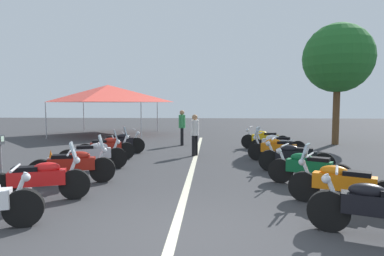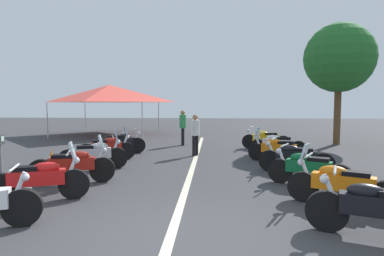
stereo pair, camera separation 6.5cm
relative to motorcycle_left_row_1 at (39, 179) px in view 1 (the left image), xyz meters
The scene contains 20 objects.
ground_plane 3.43m from the motorcycle_left_row_1, 120.84° to the right, with size 80.00×80.00×0.00m, color #38383A.
lane_centre_stripe 4.33m from the motorcycle_left_row_1, 42.61° to the right, with size 18.84×0.16×0.01m, color beige.
motorcycle_left_row_1 is the anchor object (origin of this frame).
motorcycle_left_row_2 1.50m from the motorcycle_left_row_1, ahead, with size 0.82×2.06×1.21m.
motorcycle_left_row_3 3.19m from the motorcycle_left_row_1, ahead, with size 0.92×1.97×1.21m.
motorcycle_left_row_4 4.83m from the motorcycle_left_row_1, ahead, with size 0.92×1.93×1.20m.
motorcycle_left_row_5 6.24m from the motorcycle_left_row_1, ahead, with size 0.94×1.94×1.00m.
motorcycle_right_row_0 6.14m from the motorcycle_left_row_1, 103.82° to the right, with size 0.98×1.96×1.00m.
motorcycle_right_row_1 6.02m from the motorcycle_left_row_1, 89.92° to the right, with size 1.13×1.92×1.20m.
motorcycle_right_row_2 6.04m from the motorcycle_left_row_1, 74.97° to the right, with size 1.09×1.82×0.99m.
motorcycle_right_row_3 6.69m from the motorcycle_left_row_1, 62.32° to the right, with size 0.91×2.07×0.99m.
motorcycle_right_row_4 7.54m from the motorcycle_left_row_1, 49.94° to the right, with size 1.06×2.01×1.19m.
motorcycle_right_row_5 8.66m from the motorcycle_left_row_1, 44.07° to the right, with size 0.99×2.03×0.98m.
motorcycle_right_row_6 9.81m from the motorcycle_left_row_1, 36.51° to the right, with size 0.95×2.03×1.00m.
parking_meter 1.57m from the motorcycle_left_row_1, 60.42° to the left, with size 0.18×0.13×1.29m.
traffic_cone_0 3.39m from the motorcycle_left_row_1, 23.36° to the left, with size 0.36×0.36×0.61m.
bystander_0 6.66m from the motorcycle_left_row_1, 25.61° to the right, with size 0.48×0.32×1.59m.
bystander_2 9.32m from the motorcycle_left_row_1, 13.09° to the right, with size 0.53×0.32×1.69m.
roadside_tree_0 14.24m from the motorcycle_left_row_1, 44.26° to the right, with size 3.31×3.31×5.85m.
event_tent 14.64m from the motorcycle_left_row_1, 12.38° to the left, with size 6.06×6.06×3.20m.
Camera 1 is at (-4.53, -0.56, 2.00)m, focal length 30.18 mm.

